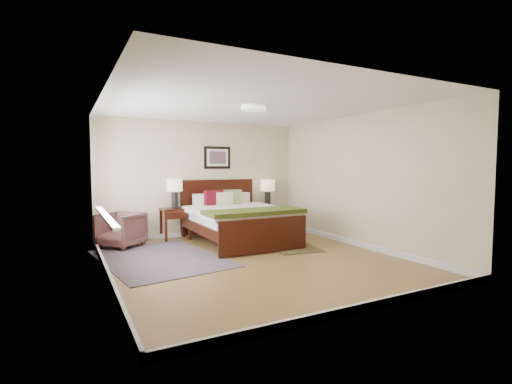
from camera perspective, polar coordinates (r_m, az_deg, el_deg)
floor at (r=6.18m, az=-0.36°, el=-10.33°), size 5.00×5.00×0.00m
back_wall at (r=8.29m, az=-8.28°, el=2.03°), size 4.50×0.04×2.50m
front_wall at (r=3.94m, az=16.46°, el=-0.23°), size 4.50×0.04×2.50m
left_wall at (r=5.36m, az=-22.32°, el=0.71°), size 0.04×5.00×2.50m
right_wall at (r=7.30m, az=15.56°, el=1.66°), size 0.04×5.00×2.50m
ceiling at (r=6.06m, az=-0.37°, el=13.21°), size 4.50×5.00×0.02m
window at (r=6.05m, az=-22.45°, el=2.25°), size 0.11×2.72×1.32m
door at (r=3.64m, az=-19.42°, el=-3.46°), size 0.06×1.00×2.18m
ceil_fixture at (r=6.06m, az=-0.37°, el=12.88°), size 0.44×0.44×0.08m
bed at (r=7.46m, az=-2.87°, el=-3.51°), size 1.84×2.24×1.21m
wall_art at (r=8.38m, az=-5.97°, el=5.28°), size 0.62×0.05×0.50m
nightstand_left at (r=7.91m, az=-12.32°, el=-3.35°), size 0.55×0.50×0.66m
nightstand_right at (r=8.78m, az=1.84°, el=-3.62°), size 0.60×0.45×0.60m
lamp_left at (r=7.88m, az=-12.42°, el=0.64°), size 0.32×0.32×0.61m
lamp_right at (r=8.73m, az=1.80°, el=0.66°), size 0.32×0.32×0.61m
armchair at (r=7.48m, az=-20.08°, el=-5.50°), size 1.00×1.00×0.66m
rug_persian at (r=6.42m, az=-14.51°, el=-9.85°), size 2.07×2.68×0.01m
rug_navy at (r=7.15m, az=5.53°, el=-8.32°), size 0.99×1.32×0.01m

